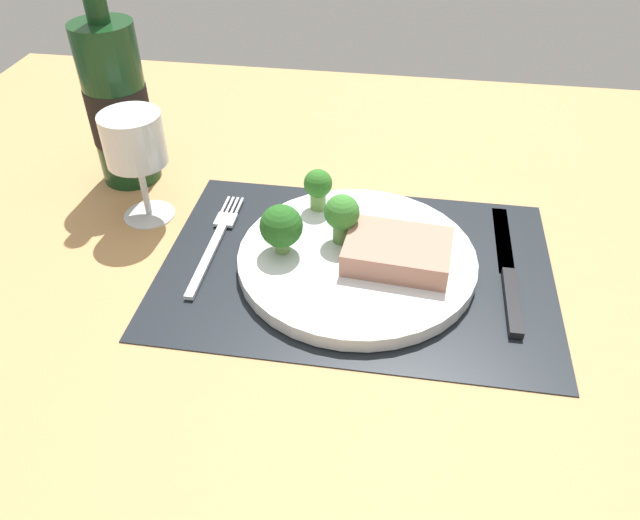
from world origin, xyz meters
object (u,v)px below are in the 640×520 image
plate (357,259)px  wine_bottle (117,103)px  fork (215,241)px  steak (398,251)px  knife (509,275)px  wine_glass (135,146)px

plate → wine_bottle: size_ratio=0.88×
wine_bottle → fork: bearing=-40.3°
fork → wine_bottle: wine_bottle is taller
wine_bottle → steak: bearing=-22.6°
fork → knife: knife is taller
plate → fork: bearing=175.1°
plate → wine_bottle: 36.66cm
plate → fork: plate is taller
steak → knife: steak is taller
steak → wine_bottle: wine_bottle is taller
wine_bottle → wine_glass: (5.59, -8.53, -0.93)cm
knife → wine_glass: size_ratio=1.69×
fork → wine_glass: bearing=157.4°
knife → wine_glass: bearing=170.0°
fork → wine_glass: size_ratio=1.41×
fork → wine_bottle: size_ratio=0.64×
knife → wine_bottle: (-48.86, 14.06, 10.05)cm
fork → wine_glass: 14.29cm
steak → fork: size_ratio=0.58×
steak → knife: bearing=5.4°
plate → steak: (4.40, -0.62, 2.14)cm
knife → steak: bearing=-177.3°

